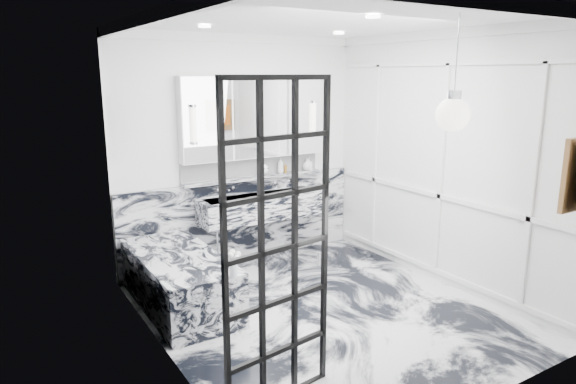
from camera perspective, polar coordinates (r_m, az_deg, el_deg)
floor at (r=5.32m, az=3.95°, el=-13.10°), size 3.60×3.60×0.00m
ceiling at (r=4.81m, az=4.49°, el=18.47°), size 3.60×3.60×0.00m
wall_back at (r=6.40m, az=-5.28°, el=4.50°), size 3.60×0.00×3.60m
wall_front at (r=3.61m, az=21.14°, el=-2.94°), size 3.60×0.00×3.60m
wall_left at (r=4.16m, az=-13.97°, el=-0.41°), size 0.00×3.60×3.60m
wall_right at (r=5.94m, az=16.85°, el=3.34°), size 0.00×3.60×3.60m
marble_clad_back at (r=6.56m, az=-5.03°, el=-3.11°), size 3.18×0.05×1.05m
marble_clad_left at (r=4.18m, az=-13.73°, el=-1.19°), size 0.02×3.56×2.68m
panel_molding at (r=5.94m, az=16.66°, el=2.38°), size 0.03×3.40×2.30m
soap_bottle_a at (r=6.60m, az=-0.85°, el=2.97°), size 0.09×0.09×0.20m
soap_bottle_b at (r=6.84m, az=2.33°, el=3.16°), size 0.09×0.10×0.17m
soap_bottle_c at (r=6.82m, az=2.13°, el=3.10°), size 0.14×0.14×0.16m
face_pot at (r=6.48m, az=-2.76°, el=2.54°), size 0.13×0.13×0.13m
amber_bottle at (r=6.65m, az=-0.27°, el=2.60°), size 0.04×0.04×0.10m
flower_vase at (r=4.71m, az=-6.08°, el=-8.62°), size 0.07×0.07×0.12m
crittall_door at (r=3.55m, az=-1.06°, el=-6.40°), size 0.88×0.16×2.32m
pendant_light at (r=3.88m, az=17.85°, el=8.19°), size 0.24×0.24×0.24m
trough_sink at (r=6.39m, az=-2.97°, el=-1.62°), size 1.60×0.45×0.30m
ledge at (r=6.45m, az=-3.71°, el=1.62°), size 1.90×0.14×0.04m
subway_tile at (r=6.48m, az=-3.99°, el=2.88°), size 1.90×0.03×0.23m
mirror_cabinet at (r=6.35m, az=-3.84°, el=8.28°), size 1.90×0.16×1.00m
sconce_left at (r=5.93m, az=-10.47°, el=7.37°), size 0.07×0.07×0.40m
sconce_right at (r=6.70m, az=2.83°, el=8.19°), size 0.07×0.07×0.40m
bathtub at (r=5.44m, az=-11.96°, el=-9.57°), size 0.75×1.65×0.55m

